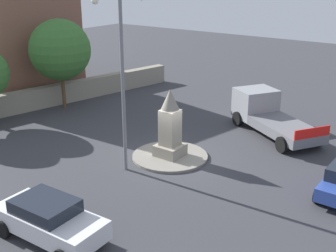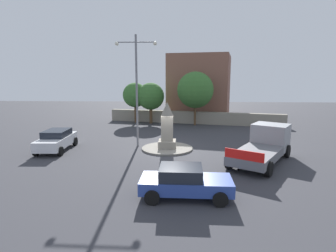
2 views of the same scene
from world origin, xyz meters
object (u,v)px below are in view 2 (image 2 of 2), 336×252
Objects in this scene: monument at (167,127)px; tree_mid_cluster at (135,95)px; car_blue_waiting at (185,181)px; corner_building at (201,87)px; streetlamp at (137,81)px; car_white_passing at (57,140)px; tree_far_corner at (151,96)px; truck_grey_near_island at (265,145)px; tree_near_wall at (195,90)px.

tree_mid_cluster is (4.37, -11.89, 1.56)m from monument.
corner_building reaches higher than car_blue_waiting.
monument is at bearing 159.89° from streetlamp.
tree_mid_cluster reaches higher than monument.
car_blue_waiting is at bearing 111.51° from streetlamp.
car_white_passing is (7.94, 0.70, -0.86)m from monument.
streetlamp is 1.78× the size of tree_far_corner.
tree_near_wall is at bearing -73.13° from truck_grey_near_island.
truck_grey_near_island is at bearing 127.11° from tree_mid_cluster.
tree_near_wall is at bearing 81.67° from corner_building.
tree_mid_cluster is at bearing 34.04° from corner_building.
truck_grey_near_island reaches higher than car_white_passing.
monument is at bearing -174.94° from car_white_passing.
streetlamp reaches higher than car_blue_waiting.
truck_grey_near_island is (-8.64, 3.11, -3.92)m from streetlamp.
truck_grey_near_island is 17.87m from tree_mid_cluster.
tree_far_corner is at bearing -79.18° from car_blue_waiting.
corner_building is (2.91, -19.41, 3.01)m from truck_grey_near_island.
tree_mid_cluster is at bearing -11.29° from tree_far_corner.
corner_building is at bearing -94.95° from car_blue_waiting.
monument is at bearing -19.66° from truck_grey_near_island.
tree_far_corner is (-1.85, 0.37, -0.12)m from tree_mid_cluster.
car_white_passing is 13.31m from tree_mid_cluster.
streetlamp is 10.84m from tree_near_wall.
tree_mid_cluster is (7.79, 5.27, -0.81)m from corner_building.
car_blue_waiting is 11.81m from car_white_passing.
tree_far_corner is at bearing -57.27° from truck_grey_near_island.
streetlamp is 9.98m from truck_grey_near_island.
tree_near_wall reaches higher than tree_far_corner.
monument is at bearing -81.38° from car_blue_waiting.
car_white_passing is at bearing 74.15° from tree_mid_cluster.
car_blue_waiting is 0.64× the size of truck_grey_near_island.
tree_near_wall is 5.13m from tree_far_corner.
truck_grey_near_island is 1.36× the size of tree_far_corner.
tree_mid_cluster is at bearing -105.85° from car_white_passing.
car_white_passing is 15.61m from tree_near_wall.
tree_mid_cluster is (-3.57, -12.59, 2.42)m from car_white_passing.
monument is at bearing 76.87° from tree_near_wall.
car_blue_waiting is at bearing 140.98° from car_white_passing.
corner_building is at bearing -81.48° from truck_grey_near_island.
car_blue_waiting is at bearing 49.08° from truck_grey_near_island.
tree_mid_cluster is (2.06, -11.04, -1.72)m from streetlamp.
streetlamp is 17.31m from corner_building.
car_blue_waiting is (-1.23, 8.14, -0.91)m from monument.
monument is 11.88m from tree_far_corner.
streetlamp reaches higher than tree_near_wall.
tree_far_corner is (4.98, -0.99, -0.78)m from tree_near_wall.
corner_building is (-3.42, -17.15, 2.37)m from monument.
corner_building is 1.82× the size of tree_mid_cluster.
streetlamp is 1.79× the size of tree_mid_cluster.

